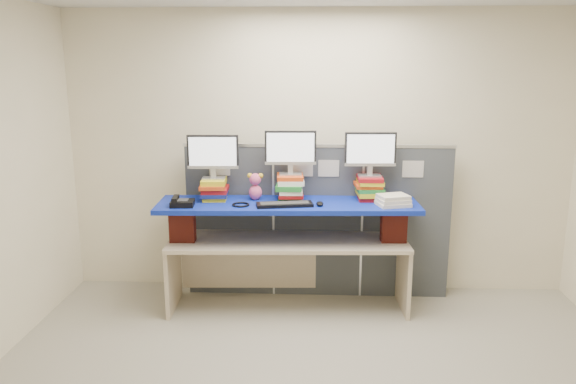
# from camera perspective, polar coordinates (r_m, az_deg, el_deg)

# --- Properties ---
(room) EXTENTS (5.00, 4.00, 2.80)m
(room) POSITION_cam_1_polar(r_m,az_deg,el_deg) (3.65, 3.20, -1.08)
(room) COLOR #F8EDCC
(room) RESTS_ON ground
(cubicle_partition) EXTENTS (2.60, 0.06, 1.53)m
(cubicle_partition) POSITION_cam_1_polar(r_m,az_deg,el_deg) (5.53, 3.02, -2.93)
(cubicle_partition) COLOR #3D4248
(cubicle_partition) RESTS_ON ground
(desk) EXTENTS (2.24, 0.75, 0.67)m
(desk) POSITION_cam_1_polar(r_m,az_deg,el_deg) (5.30, 0.00, -6.26)
(desk) COLOR beige
(desk) RESTS_ON ground
(brick_pier_left) EXTENTS (0.24, 0.14, 0.31)m
(brick_pier_left) POSITION_cam_1_polar(r_m,az_deg,el_deg) (5.25, -10.68, -3.31)
(brick_pier_left) COLOR maroon
(brick_pier_left) RESTS_ON desk
(brick_pier_right) EXTENTS (0.24, 0.14, 0.31)m
(brick_pier_right) POSITION_cam_1_polar(r_m,az_deg,el_deg) (5.25, 10.68, -3.33)
(brick_pier_right) COLOR maroon
(brick_pier_right) RESTS_ON desk
(blue_board) EXTENTS (2.42, 0.71, 0.04)m
(blue_board) POSITION_cam_1_polar(r_m,az_deg,el_deg) (5.16, -0.00, -1.32)
(blue_board) COLOR #0C2896
(blue_board) RESTS_ON brick_pier_left
(book_stack_left) EXTENTS (0.27, 0.32, 0.20)m
(book_stack_left) POSITION_cam_1_polar(r_m,az_deg,el_deg) (5.30, -7.49, 0.28)
(book_stack_left) COLOR yellow
(book_stack_left) RESTS_ON blue_board
(book_stack_center) EXTENTS (0.26, 0.30, 0.24)m
(book_stack_center) POSITION_cam_1_polar(r_m,az_deg,el_deg) (5.24, 0.24, 0.50)
(book_stack_center) COLOR #238332
(book_stack_center) RESTS_ON blue_board
(book_stack_right) EXTENTS (0.28, 0.31, 0.22)m
(book_stack_right) POSITION_cam_1_polar(r_m,az_deg,el_deg) (5.30, 8.28, 0.44)
(book_stack_right) COLOR maroon
(book_stack_right) RESTS_ON blue_board
(monitor_left) EXTENTS (0.47, 0.14, 0.41)m
(monitor_left) POSITION_cam_1_polar(r_m,az_deg,el_deg) (5.23, -7.64, 3.83)
(monitor_left) COLOR #AFAEB4
(monitor_left) RESTS_ON book_stack_left
(monitor_center) EXTENTS (0.47, 0.14, 0.41)m
(monitor_center) POSITION_cam_1_polar(r_m,az_deg,el_deg) (5.18, 0.25, 4.29)
(monitor_center) COLOR #AFAEB4
(monitor_center) RESTS_ON book_stack_center
(monitor_right) EXTENTS (0.47, 0.14, 0.41)m
(monitor_right) POSITION_cam_1_polar(r_m,az_deg,el_deg) (5.23, 8.36, 4.09)
(monitor_right) COLOR #AFAEB4
(monitor_right) RESTS_ON book_stack_right
(keyboard) EXTENTS (0.53, 0.26, 0.03)m
(keyboard) POSITION_cam_1_polar(r_m,az_deg,el_deg) (5.03, -0.35, -1.26)
(keyboard) COLOR black
(keyboard) RESTS_ON blue_board
(mouse) EXTENTS (0.09, 0.13, 0.04)m
(mouse) POSITION_cam_1_polar(r_m,az_deg,el_deg) (5.05, 3.25, -1.18)
(mouse) COLOR black
(mouse) RESTS_ON blue_board
(desk_phone) EXTENTS (0.22, 0.20, 0.09)m
(desk_phone) POSITION_cam_1_polar(r_m,az_deg,el_deg) (5.11, -10.76, -1.05)
(desk_phone) COLOR black
(desk_phone) RESTS_ON blue_board
(headset) EXTENTS (0.17, 0.17, 0.02)m
(headset) POSITION_cam_1_polar(r_m,az_deg,el_deg) (5.06, -4.83, -1.28)
(headset) COLOR black
(headset) RESTS_ON blue_board
(plush_toy) EXTENTS (0.15, 0.11, 0.25)m
(plush_toy) POSITION_cam_1_polar(r_m,az_deg,el_deg) (5.24, -3.33, 0.60)
(plush_toy) COLOR #E8588A
(plush_toy) RESTS_ON blue_board
(binder_stack) EXTENTS (0.33, 0.29, 0.10)m
(binder_stack) POSITION_cam_1_polar(r_m,az_deg,el_deg) (5.12, 10.64, -0.85)
(binder_stack) COLOR white
(binder_stack) RESTS_ON blue_board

